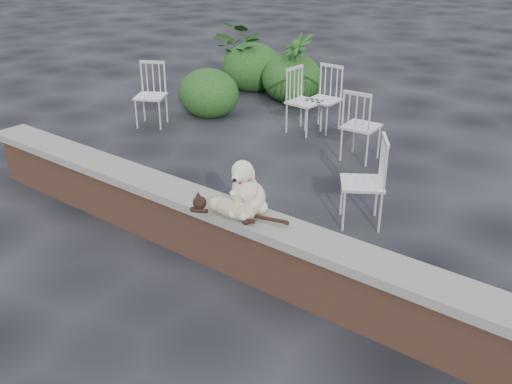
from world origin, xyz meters
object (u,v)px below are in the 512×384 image
Objects in this scene: chair_d at (362,182)px; chair_c at (362,125)px; dog at (249,185)px; chair_e at (304,101)px; potted_plant_b at (296,70)px; chair_a at (150,95)px; potted_plant_a at (244,54)px; cat at (230,207)px; chair_b at (323,99)px.

chair_c is at bearing 175.32° from chair_d.
chair_e is (-1.68, 3.40, -0.37)m from dog.
dog is 1.48m from chair_d.
potted_plant_b is at bearing 107.99° from dog.
chair_c is 2.58m from potted_plant_b.
potted_plant_a is (-0.26, 2.56, 0.15)m from chair_a.
chair_c and chair_e have the same top height.
cat is 1.09× the size of chair_b.
chair_e is at bearing -168.19° from chair_d.
cat is 1.09× the size of chair_d.
chair_a is at bearing 9.43° from chair_c.
cat is 5.28m from potted_plant_b.
chair_d is (4.01, -0.86, 0.00)m from chair_a.
chair_b is at bearing 98.95° from cat.
cat is at bearing -48.72° from chair_d.
dog reaches higher than chair_c.
cat is 3.14m from chair_c.
chair_b is (-1.01, 0.71, 0.00)m from chair_c.
chair_e is (-0.16, -0.26, 0.00)m from chair_b.
chair_d is 0.80× the size of potted_plant_b.
chair_a is at bearing 136.64° from dog.
potted_plant_a is at bearing -31.68° from chair_c.
potted_plant_b is at bearing 41.49° from chair_e.
potted_plant_b is at bearing -12.86° from potted_plant_a.
dog is 3.02m from chair_c.
chair_c is at bearing -35.01° from chair_b.
chair_e is at bearing -121.33° from chair_b.
potted_plant_b is (-2.06, 1.55, 0.12)m from chair_c.
potted_plant_a is at bearing 117.44° from dog.
potted_plant_a reaches higher than chair_e.
chair_e is (-1.17, 0.45, 0.00)m from chair_c.
potted_plant_b reaches higher than chair_a.
chair_a is at bearing -146.69° from chair_b.
dog is 0.45× the size of potted_plant_b.
potted_plant_b reaches higher than chair_d.
chair_c and chair_d have the same top height.
potted_plant_b is (-2.49, 4.66, -0.08)m from cat.
chair_d is 0.76× the size of potted_plant_a.
chair_d reaches higher than cat.
potted_plant_b is at bearing 106.43° from cat.
dog is at bearing -60.94° from chair_a.
chair_b and chair_e have the same top height.
potted_plant_a reaches higher than dog.
chair_e is 2.65m from potted_plant_a.
cat is at bearing -63.19° from chair_a.
chair_c is 0.80× the size of potted_plant_b.
dog is at bearing -50.87° from potted_plant_a.
dog is at bearing -60.31° from potted_plant_b.
chair_b is 1.00× the size of chair_e.
chair_b is (2.14, 1.41, 0.00)m from chair_a.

